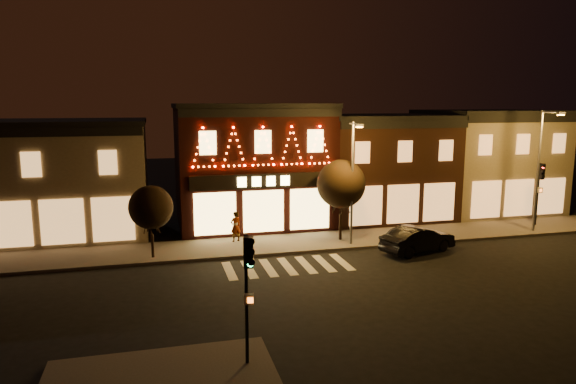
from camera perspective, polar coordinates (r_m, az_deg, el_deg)
name	(u,v)px	position (r m, az deg, el deg)	size (l,w,h in m)	color
ground	(310,293)	(23.39, 2.39, -11.10)	(120.00, 120.00, 0.00)	black
sidewalk_far	(303,242)	(31.21, 1.66, -5.57)	(44.00, 4.00, 0.15)	#47423D
building_left	(47,178)	(35.83, -24.97, 1.37)	(12.20, 8.28, 7.30)	#716650
building_pulp	(251,164)	(35.70, -4.06, 3.05)	(10.20, 8.34, 8.30)	black
building_right_a	(379,166)	(38.61, 9.96, 2.83)	(9.20, 8.28, 7.50)	#381D13
building_right_b	(486,161)	(43.08, 20.96, 3.24)	(9.20, 8.28, 7.80)	#716650
traffic_signal_near	(248,275)	(16.17, -4.44, -9.06)	(0.35, 0.44, 4.21)	black
traffic_signal_far	(540,181)	(38.52, 26.00, 1.08)	(0.36, 0.49, 4.23)	black
streetlamp_mid	(353,174)	(29.85, 7.18, 2.01)	(0.53, 1.64, 7.13)	#59595E
streetlamp_right	(541,161)	(36.44, 26.11, 3.04)	(0.49, 1.76, 7.73)	#59595E
tree_left	(151,207)	(28.33, -14.86, -1.65)	(2.33, 2.33, 3.90)	black
tree_right	(341,184)	(31.05, 5.87, 0.89)	(2.91, 2.91, 4.87)	black
dark_sedan	(418,239)	(30.19, 14.10, -5.08)	(1.58, 4.53, 1.49)	black
pedestrian	(236,226)	(31.08, -5.80, -3.80)	(0.67, 0.44, 1.83)	gray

